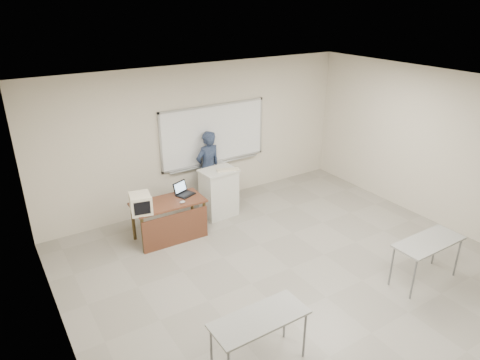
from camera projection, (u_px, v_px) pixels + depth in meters
floor at (326, 298)px, 6.50m from camera, size 7.00×8.00×0.01m
whiteboard at (214, 135)px, 9.14m from camera, size 2.48×0.10×1.31m
student_desks at (408, 314)px, 5.19m from camera, size 4.40×2.20×0.73m
instructor_desk at (171, 215)px, 7.84m from camera, size 1.32×0.66×0.75m
podium at (219, 193)px, 8.76m from camera, size 0.72×0.53×1.01m
crt_monitor at (141, 203)px, 7.40m from camera, size 0.36×0.41×0.34m
laptop at (185, 191)px, 8.11m from camera, size 0.32×0.30×0.24m
mouse at (182, 202)px, 7.77m from camera, size 0.11×0.07×0.04m
keyboard at (228, 170)px, 8.54m from camera, size 0.47×0.28×0.02m
presenter at (208, 168)px, 9.18m from camera, size 0.65×0.47×1.64m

